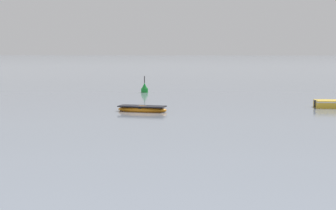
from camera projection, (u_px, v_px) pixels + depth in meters
rowboat_moored_1 at (142, 109)px, 49.95m from camera, size 4.83×2.39×0.73m
channel_buoy at (145, 89)px, 71.30m from camera, size 0.90×0.90×2.30m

